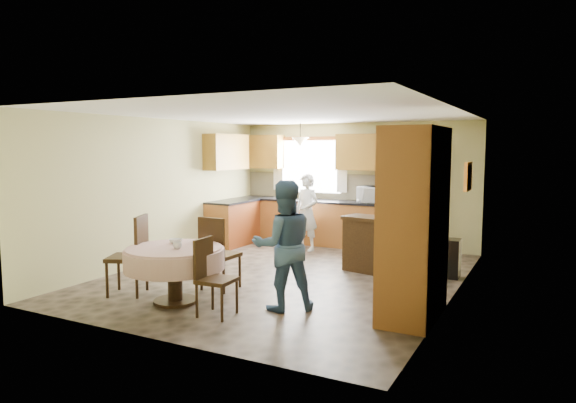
# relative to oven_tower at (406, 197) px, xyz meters

# --- Properties ---
(floor) EXTENTS (5.00, 6.00, 0.01)m
(floor) POSITION_rel_oven_tower_xyz_m (-1.15, -2.69, -1.06)
(floor) COLOR brown
(floor) RESTS_ON ground
(ceiling) EXTENTS (5.00, 6.00, 0.01)m
(ceiling) POSITION_rel_oven_tower_xyz_m (-1.15, -2.69, 1.44)
(ceiling) COLOR white
(ceiling) RESTS_ON wall_back
(wall_back) EXTENTS (5.00, 0.02, 2.50)m
(wall_back) POSITION_rel_oven_tower_xyz_m (-1.15, 0.31, 0.19)
(wall_back) COLOR tan
(wall_back) RESTS_ON floor
(wall_front) EXTENTS (5.00, 0.02, 2.50)m
(wall_front) POSITION_rel_oven_tower_xyz_m (-1.15, -5.69, 0.19)
(wall_front) COLOR tan
(wall_front) RESTS_ON floor
(wall_left) EXTENTS (0.02, 6.00, 2.50)m
(wall_left) POSITION_rel_oven_tower_xyz_m (-3.65, -2.69, 0.19)
(wall_left) COLOR tan
(wall_left) RESTS_ON floor
(wall_right) EXTENTS (0.02, 6.00, 2.50)m
(wall_right) POSITION_rel_oven_tower_xyz_m (1.35, -2.69, 0.19)
(wall_right) COLOR tan
(wall_right) RESTS_ON floor
(window) EXTENTS (1.40, 0.03, 1.10)m
(window) POSITION_rel_oven_tower_xyz_m (-2.15, 0.29, 0.54)
(window) COLOR white
(window) RESTS_ON wall_back
(curtain_left) EXTENTS (0.22, 0.02, 1.15)m
(curtain_left) POSITION_rel_oven_tower_xyz_m (-2.90, 0.24, 0.59)
(curtain_left) COLOR white
(curtain_left) RESTS_ON wall_back
(curtain_right) EXTENTS (0.22, 0.02, 1.15)m
(curtain_right) POSITION_rel_oven_tower_xyz_m (-1.40, 0.24, 0.59)
(curtain_right) COLOR white
(curtain_right) RESTS_ON wall_back
(base_cab_back) EXTENTS (3.30, 0.60, 0.88)m
(base_cab_back) POSITION_rel_oven_tower_xyz_m (-2.00, 0.01, -0.62)
(base_cab_back) COLOR #AA6D2D
(base_cab_back) RESTS_ON floor
(counter_back) EXTENTS (3.30, 0.64, 0.04)m
(counter_back) POSITION_rel_oven_tower_xyz_m (-2.00, 0.01, -0.16)
(counter_back) COLOR black
(counter_back) RESTS_ON base_cab_back
(base_cab_left) EXTENTS (0.60, 1.20, 0.88)m
(base_cab_left) POSITION_rel_oven_tower_xyz_m (-3.35, -0.89, -0.62)
(base_cab_left) COLOR #AA6D2D
(base_cab_left) RESTS_ON floor
(counter_left) EXTENTS (0.64, 1.20, 0.04)m
(counter_left) POSITION_rel_oven_tower_xyz_m (-3.35, -0.89, -0.16)
(counter_left) COLOR black
(counter_left) RESTS_ON base_cab_left
(backsplash) EXTENTS (3.30, 0.02, 0.55)m
(backsplash) POSITION_rel_oven_tower_xyz_m (-2.00, 0.30, 0.12)
(backsplash) COLOR #C3B489
(backsplash) RESTS_ON wall_back
(wall_cab_left) EXTENTS (0.85, 0.33, 0.72)m
(wall_cab_left) POSITION_rel_oven_tower_xyz_m (-3.20, 0.15, 0.85)
(wall_cab_left) COLOR #A17328
(wall_cab_left) RESTS_ON wall_back
(wall_cab_right) EXTENTS (0.90, 0.33, 0.72)m
(wall_cab_right) POSITION_rel_oven_tower_xyz_m (-1.00, 0.15, 0.85)
(wall_cab_right) COLOR #A17328
(wall_cab_right) RESTS_ON wall_back
(wall_cab_side) EXTENTS (0.33, 1.20, 0.72)m
(wall_cab_side) POSITION_rel_oven_tower_xyz_m (-3.48, -0.89, 0.85)
(wall_cab_side) COLOR #A17328
(wall_cab_side) RESTS_ON wall_left
(oven_tower) EXTENTS (0.66, 0.62, 2.12)m
(oven_tower) POSITION_rel_oven_tower_xyz_m (0.00, 0.00, 0.00)
(oven_tower) COLOR #AA6D2D
(oven_tower) RESTS_ON floor
(oven_upper) EXTENTS (0.56, 0.01, 0.45)m
(oven_upper) POSITION_rel_oven_tower_xyz_m (0.00, -0.31, 0.19)
(oven_upper) COLOR black
(oven_upper) RESTS_ON oven_tower
(oven_lower) EXTENTS (0.56, 0.01, 0.45)m
(oven_lower) POSITION_rel_oven_tower_xyz_m (0.00, -0.31, -0.31)
(oven_lower) COLOR black
(oven_lower) RESTS_ON oven_tower
(pendant) EXTENTS (0.36, 0.36, 0.18)m
(pendant) POSITION_rel_oven_tower_xyz_m (-2.15, -0.19, 1.06)
(pendant) COLOR beige
(pendant) RESTS_ON ceiling
(sideboard) EXTENTS (1.25, 0.72, 0.84)m
(sideboard) POSITION_rel_oven_tower_xyz_m (0.07, -1.84, -0.64)
(sideboard) COLOR #37230F
(sideboard) RESTS_ON floor
(space_heater) EXTENTS (0.44, 0.31, 0.60)m
(space_heater) POSITION_rel_oven_tower_xyz_m (1.05, -1.61, -0.76)
(space_heater) COLOR black
(space_heater) RESTS_ON floor
(cupboard) EXTENTS (0.58, 1.17, 2.23)m
(cupboard) POSITION_rel_oven_tower_xyz_m (1.07, -3.75, 0.06)
(cupboard) COLOR #AA6D2D
(cupboard) RESTS_ON floor
(dining_table) EXTENTS (1.28, 1.28, 0.73)m
(dining_table) POSITION_rel_oven_tower_xyz_m (-1.80, -4.58, -0.49)
(dining_table) COLOR #37230F
(dining_table) RESTS_ON floor
(chair_left) EXTENTS (0.62, 0.62, 1.09)m
(chair_left) POSITION_rel_oven_tower_xyz_m (-2.55, -4.54, -0.46)
(chair_left) COLOR #37230F
(chair_left) RESTS_ON floor
(chair_back) EXTENTS (0.46, 0.46, 1.04)m
(chair_back) POSITION_rel_oven_tower_xyz_m (-1.65, -3.85, -0.48)
(chair_back) COLOR #37230F
(chair_back) RESTS_ON floor
(chair_right) EXTENTS (0.42, 0.42, 0.93)m
(chair_right) POSITION_rel_oven_tower_xyz_m (-1.09, -4.76, -0.55)
(chair_right) COLOR #37230F
(chair_right) RESTS_ON floor
(framed_picture) EXTENTS (0.06, 0.53, 0.44)m
(framed_picture) POSITION_rel_oven_tower_xyz_m (1.32, -1.44, 0.50)
(framed_picture) COLOR gold
(framed_picture) RESTS_ON wall_right
(microwave) EXTENTS (0.64, 0.49, 0.32)m
(microwave) POSITION_rel_oven_tower_xyz_m (-0.62, -0.04, 0.02)
(microwave) COLOR silver
(microwave) RESTS_ON counter_back
(person_sink) EXTENTS (0.62, 0.48, 1.49)m
(person_sink) POSITION_rel_oven_tower_xyz_m (-1.76, -0.70, -0.31)
(person_sink) COLOR silver
(person_sink) RESTS_ON floor
(person_dining) EXTENTS (0.99, 0.97, 1.60)m
(person_dining) POSITION_rel_oven_tower_xyz_m (-0.42, -4.17, -0.26)
(person_dining) COLOR #3D5E85
(person_dining) RESTS_ON floor
(bowl_sideboard) EXTENTS (0.27, 0.27, 0.05)m
(bowl_sideboard) POSITION_rel_oven_tower_xyz_m (-0.18, -1.84, -0.19)
(bowl_sideboard) COLOR #B2B2B2
(bowl_sideboard) RESTS_ON sideboard
(bottle_sideboard) EXTENTS (0.12, 0.12, 0.28)m
(bottle_sideboard) POSITION_rel_oven_tower_xyz_m (0.49, -1.84, -0.08)
(bottle_sideboard) COLOR silver
(bottle_sideboard) RESTS_ON sideboard
(cup_table) EXTENTS (0.15, 0.15, 0.09)m
(cup_table) POSITION_rel_oven_tower_xyz_m (-1.69, -4.64, -0.29)
(cup_table) COLOR #B2B2B2
(cup_table) RESTS_ON dining_table
(bowl_table) EXTENTS (0.22, 0.22, 0.06)m
(bowl_table) POSITION_rel_oven_tower_xyz_m (-1.97, -4.34, -0.31)
(bowl_table) COLOR #B2B2B2
(bowl_table) RESTS_ON dining_table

